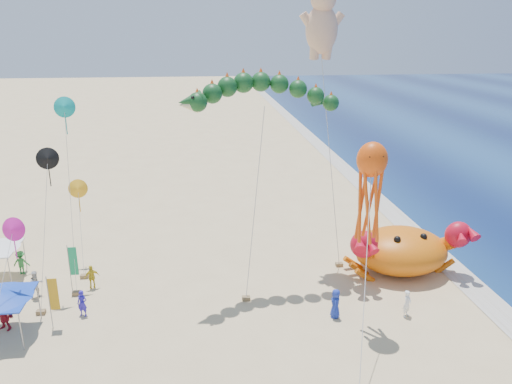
# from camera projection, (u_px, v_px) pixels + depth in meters

# --- Properties ---
(ground) EXTENTS (320.00, 320.00, 0.00)m
(ground) POSITION_uv_depth(u_px,v_px,m) (292.00, 301.00, 30.73)
(ground) COLOR #D1B784
(ground) RESTS_ON ground
(foam_strip) EXTENTS (320.00, 320.00, 0.00)m
(foam_strip) POSITION_uv_depth(u_px,v_px,m) (476.00, 290.00, 32.05)
(foam_strip) COLOR silver
(foam_strip) RESTS_ON ground
(crab_inflatable) EXTENTS (8.62, 5.97, 3.78)m
(crab_inflatable) POSITION_uv_depth(u_px,v_px,m) (402.00, 249.00, 34.02)
(crab_inflatable) COLOR #DB630B
(crab_inflatable) RESTS_ON ground
(dragon_kite) EXTENTS (10.34, 5.31, 13.17)m
(dragon_kite) POSITION_uv_depth(u_px,v_px,m) (262.00, 98.00, 29.76)
(dragon_kite) COLOR #113F19
(dragon_kite) RESTS_ON ground
(cherub_kite) EXTENTS (2.68, 3.31, 18.71)m
(cherub_kite) POSITION_uv_depth(u_px,v_px,m) (322.00, 21.00, 32.13)
(cherub_kite) COLOR #E3AD8A
(cherub_kite) RESTS_ON ground
(octopus_kite) EXTENTS (3.55, 8.25, 10.46)m
(octopus_kite) POSITION_uv_depth(u_px,v_px,m) (370.00, 185.00, 26.16)
(octopus_kite) COLOR #E34B0B
(octopus_kite) RESTS_ON ground
(feather_flags) EXTENTS (6.36, 4.79, 3.20)m
(feather_flags) POSITION_uv_depth(u_px,v_px,m) (20.00, 282.00, 28.89)
(feather_flags) COLOR gray
(feather_flags) RESTS_ON ground
(beachgoers) EXTENTS (24.89, 8.84, 1.85)m
(beachgoers) POSITION_uv_depth(u_px,v_px,m) (95.00, 292.00, 30.07)
(beachgoers) COLOR #2B1FB9
(beachgoers) RESTS_ON ground
(small_kites) EXTENTS (8.51, 11.53, 12.08)m
(small_kites) POSITION_uv_depth(u_px,v_px,m) (33.00, 185.00, 30.17)
(small_kites) COLOR #0E9A95
(small_kites) RESTS_ON ground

